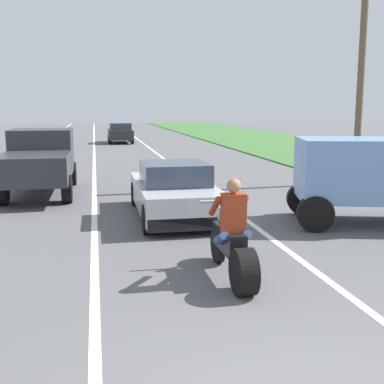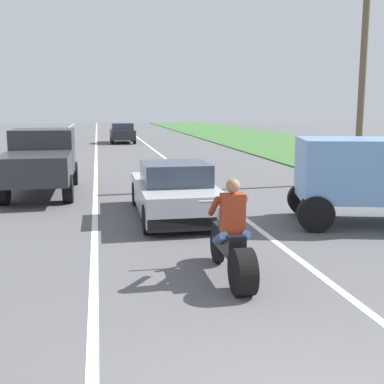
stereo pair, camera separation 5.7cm
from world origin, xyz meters
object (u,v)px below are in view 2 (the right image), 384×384
object	(u,v)px
sports_car_silver	(174,192)
distant_car_far_ahead	(122,133)
pickup_truck_left_lane_dark_grey	(41,159)
motorcycle_with_rider	(232,244)

from	to	relation	value
sports_car_silver	distant_car_far_ahead	xyz separation A→B (m)	(0.01, 25.73, 0.14)
sports_car_silver	pickup_truck_left_lane_dark_grey	distance (m)	5.36
motorcycle_with_rider	distant_car_far_ahead	distance (m)	30.41
distant_car_far_ahead	sports_car_silver	bearing A→B (deg)	-90.02
motorcycle_with_rider	distant_car_far_ahead	xyz separation A→B (m)	(-0.18, 30.41, 0.18)
sports_car_silver	distant_car_far_ahead	world-z (taller)	distant_car_far_ahead
sports_car_silver	pickup_truck_left_lane_dark_grey	size ratio (longest dim) A/B	0.90
pickup_truck_left_lane_dark_grey	motorcycle_with_rider	bearing A→B (deg)	-66.58
motorcycle_with_rider	pickup_truck_left_lane_dark_grey	distance (m)	9.44
sports_car_silver	motorcycle_with_rider	bearing A→B (deg)	-87.75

